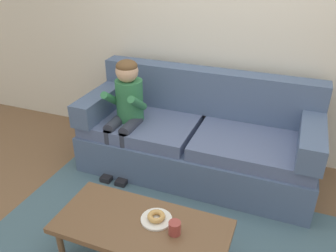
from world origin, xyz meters
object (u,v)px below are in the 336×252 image
(mug, at_px, (175,228))
(person_child, at_px, (126,106))
(couch, at_px, (198,139))
(toy_controller, at_px, (209,237))
(donut, at_px, (156,216))
(coffee_table, at_px, (142,229))

(mug, bearing_deg, person_child, 129.62)
(person_child, xyz_separation_m, mug, (0.89, -1.08, -0.24))
(couch, distance_m, toy_controller, 1.01)
(couch, relative_size, donut, 18.27)
(person_child, height_order, toy_controller, person_child)
(couch, relative_size, person_child, 1.99)
(coffee_table, bearing_deg, toy_controller, 47.78)
(couch, height_order, coffee_table, couch)
(mug, xyz_separation_m, toy_controller, (0.14, 0.40, -0.41))
(couch, distance_m, mug, 1.31)
(person_child, distance_m, toy_controller, 1.39)
(coffee_table, xyz_separation_m, mug, (0.23, 0.01, 0.08))
(mug, bearing_deg, coffee_table, -178.59)
(coffee_table, bearing_deg, couch, 90.34)
(coffee_table, relative_size, toy_controller, 5.11)
(coffee_table, distance_m, mug, 0.24)
(couch, height_order, toy_controller, couch)
(toy_controller, bearing_deg, person_child, 160.03)
(donut, relative_size, mug, 1.33)
(toy_controller, bearing_deg, donut, -117.89)
(donut, relative_size, toy_controller, 0.53)
(mug, bearing_deg, toy_controller, 70.88)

